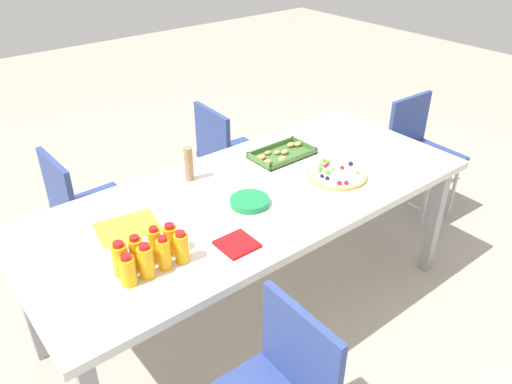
{
  "coord_description": "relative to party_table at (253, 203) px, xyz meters",
  "views": [
    {
      "loc": [
        -1.3,
        -1.65,
        2.01
      ],
      "look_at": [
        -0.01,
        -0.03,
        0.77
      ],
      "focal_mm": 35.37,
      "sensor_mm": 36.0,
      "label": 1
    }
  ],
  "objects": [
    {
      "name": "juice_bottle_0",
      "position": [
        -0.77,
        -0.23,
        0.12
      ],
      "size": [
        0.06,
        0.06,
        0.13
      ],
      "color": "#F9AF14",
      "rests_on": "party_table"
    },
    {
      "name": "party_table",
      "position": [
        0.0,
        0.0,
        0.0
      ],
      "size": [
        2.24,
        0.95,
        0.75
      ],
      "color": "silver",
      "rests_on": "ground_plane"
    },
    {
      "name": "juice_bottle_7",
      "position": [
        -0.55,
        -0.16,
        0.12
      ],
      "size": [
        0.06,
        0.06,
        0.13
      ],
      "color": "#FAAC14",
      "rests_on": "party_table"
    },
    {
      "name": "plate_stack",
      "position": [
        -0.08,
        -0.07,
        0.07
      ],
      "size": [
        0.19,
        0.19,
        0.03
      ],
      "color": "#1E8C4C",
      "rests_on": "party_table"
    },
    {
      "name": "chair_end",
      "position": [
        1.52,
        0.09,
        -0.19
      ],
      "size": [
        0.41,
        0.41,
        0.83
      ],
      "rotation": [
        0.0,
        0.0,
        3.11
      ],
      "color": "#33478C",
      "rests_on": "ground_plane"
    },
    {
      "name": "snack_tray",
      "position": [
        0.36,
        0.21,
        0.07
      ],
      "size": [
        0.34,
        0.2,
        0.04
      ],
      "color": "#477238",
      "rests_on": "party_table"
    },
    {
      "name": "juice_bottle_5",
      "position": [
        -0.7,
        -0.16,
        0.13
      ],
      "size": [
        0.06,
        0.06,
        0.14
      ],
      "color": "#F9AD14",
      "rests_on": "party_table"
    },
    {
      "name": "juice_bottle_1",
      "position": [
        -0.7,
        -0.23,
        0.13
      ],
      "size": [
        0.06,
        0.06,
        0.15
      ],
      "color": "#F9AD14",
      "rests_on": "party_table"
    },
    {
      "name": "paper_folder",
      "position": [
        -0.61,
        0.11,
        0.06
      ],
      "size": [
        0.29,
        0.24,
        0.01
      ],
      "primitive_type": "cube",
      "rotation": [
        0.0,
        0.0,
        -0.18
      ],
      "color": "yellow",
      "rests_on": "party_table"
    },
    {
      "name": "juice_bottle_4",
      "position": [
        -0.77,
        -0.16,
        0.13
      ],
      "size": [
        0.06,
        0.06,
        0.15
      ],
      "color": "#FBAD14",
      "rests_on": "party_table"
    },
    {
      "name": "juice_bottle_2",
      "position": [
        -0.62,
        -0.23,
        0.13
      ],
      "size": [
        0.05,
        0.05,
        0.14
      ],
      "color": "#F9AB14",
      "rests_on": "party_table"
    },
    {
      "name": "cardboard_tube",
      "position": [
        -0.17,
        0.3,
        0.15
      ],
      "size": [
        0.04,
        0.04,
        0.18
      ],
      "primitive_type": "cylinder",
      "color": "#9E7A56",
      "rests_on": "party_table"
    },
    {
      "name": "chair_far_right",
      "position": [
        0.45,
        0.84,
        -0.19
      ],
      "size": [
        0.42,
        0.42,
        0.83
      ],
      "rotation": [
        0.0,
        0.0,
        -1.61
      ],
      "color": "#33478C",
      "rests_on": "ground_plane"
    },
    {
      "name": "fruit_pizza",
      "position": [
        0.43,
        -0.14,
        0.07
      ],
      "size": [
        0.3,
        0.3,
        0.05
      ],
      "color": "tan",
      "rests_on": "party_table"
    },
    {
      "name": "ground_plane",
      "position": [
        0.0,
        0.0,
        -0.69
      ],
      "size": [
        12.0,
        12.0,
        0.0
      ],
      "primitive_type": "plane",
      "color": "#B2A899"
    },
    {
      "name": "juice_bottle_6",
      "position": [
        -0.62,
        -0.16,
        0.13
      ],
      "size": [
        0.05,
        0.05,
        0.15
      ],
      "color": "#FAAC14",
      "rests_on": "party_table"
    },
    {
      "name": "chair_far_left",
      "position": [
        -0.57,
        0.8,
        -0.19
      ],
      "size": [
        0.41,
        0.41,
        0.83
      ],
      "rotation": [
        0.0,
        0.0,
        -1.55
      ],
      "color": "#33478C",
      "rests_on": "ground_plane"
    },
    {
      "name": "juice_bottle_3",
      "position": [
        -0.54,
        -0.24,
        0.12
      ],
      "size": [
        0.06,
        0.06,
        0.14
      ],
      "color": "#FAAC14",
      "rests_on": "party_table"
    },
    {
      "name": "napkin_stack",
      "position": [
        -0.32,
        -0.29,
        0.07
      ],
      "size": [
        0.15,
        0.15,
        0.01
      ],
      "primitive_type": "cube",
      "color": "red",
      "rests_on": "party_table"
    }
  ]
}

